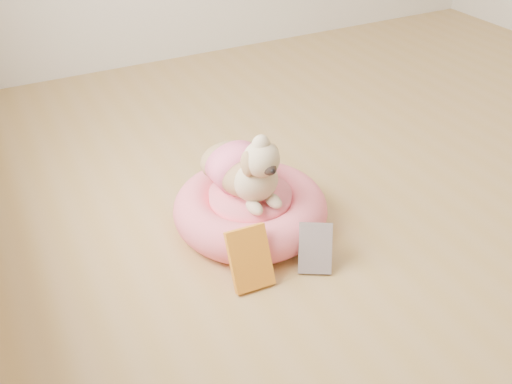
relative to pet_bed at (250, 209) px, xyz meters
name	(u,v)px	position (x,y,z in m)	size (l,w,h in m)	color
floor	(474,200)	(0.96, -0.30, -0.08)	(4.50, 4.50, 0.00)	tan
pet_bed	(250,209)	(0.00, 0.00, 0.00)	(0.63, 0.63, 0.16)	#FF636F
dog	(245,158)	(-0.02, 0.01, 0.24)	(0.30, 0.43, 0.31)	brown
book_yellow	(250,258)	(-0.16, -0.31, 0.03)	(0.15, 0.03, 0.23)	yellow
book_white	(315,248)	(0.09, -0.34, 0.01)	(0.12, 0.02, 0.19)	silver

